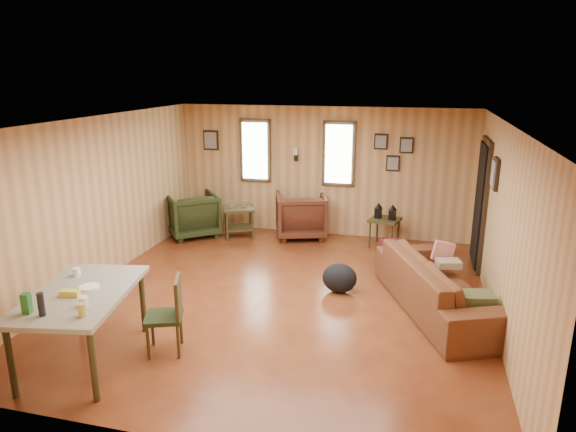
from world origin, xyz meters
name	(u,v)px	position (x,y,z in m)	size (l,w,h in m)	color
room	(298,208)	(0.17, 0.27, 1.21)	(5.54, 6.04, 2.44)	brown
sofa	(441,276)	(2.10, 0.11, 0.47)	(2.42, 0.71, 0.94)	brown
recliner_brown	(301,213)	(-0.34, 2.68, 0.46)	(0.89, 0.83, 0.92)	#4B2416
recliner_green	(192,213)	(-2.33, 2.24, 0.45)	(0.87, 0.82, 0.90)	#232C14
end_table	(239,217)	(-1.46, 2.38, 0.40)	(0.71, 0.69, 0.71)	#3B361A
side_table	(385,217)	(1.22, 2.49, 0.54)	(0.60, 0.60, 0.79)	#3B361A
cooler	(393,249)	(1.41, 2.01, 0.14)	(0.47, 0.41, 0.28)	maroon
backpack	(340,278)	(0.76, 0.35, 0.21)	(0.58, 0.51, 0.42)	black
sofa_pillows	(460,276)	(2.33, 0.13, 0.50)	(0.73, 1.60, 0.33)	#4C512D
dining_table	(80,299)	(-1.59, -2.10, 0.73)	(1.21, 1.72, 1.03)	gray
dining_chair	(170,311)	(-0.80, -1.69, 0.49)	(0.51, 0.51, 0.87)	#232C14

